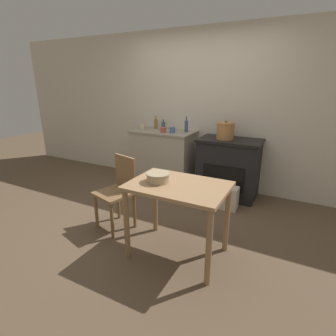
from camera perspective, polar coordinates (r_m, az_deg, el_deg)
name	(u,v)px	position (r m, az deg, el deg)	size (l,w,h in m)	color
ground_plane	(154,221)	(3.49, -3.15, -11.49)	(14.00, 14.00, 0.00)	brown
wall_back	(201,111)	(4.48, 7.15, 12.31)	(8.00, 0.07, 2.55)	beige
counter_cabinet	(163,158)	(4.57, -0.99, 2.29)	(1.06, 0.60, 0.94)	#B2A893
stove	(228,168)	(4.18, 13.01, 0.05)	(0.92, 0.59, 0.91)	black
work_table	(178,197)	(2.60, 2.19, -6.28)	(0.96, 0.67, 0.78)	#A87F56
chair	(119,190)	(3.24, -10.69, -4.66)	(0.49, 0.49, 0.89)	olive
flour_sack	(228,198)	(3.83, 12.91, -6.33)	(0.27, 0.19, 0.33)	beige
stock_pot	(225,131)	(4.03, 12.39, 7.91)	(0.27, 0.27, 0.27)	#B77A47
mixing_bowl_large	(158,177)	(2.60, -2.18, -1.93)	(0.24, 0.24, 0.09)	tan
bottle_far_left	(163,125)	(4.61, -1.02, 9.25)	(0.07, 0.07, 0.17)	#3D5675
bottle_left	(186,126)	(4.33, 4.00, 9.08)	(0.06, 0.06, 0.25)	#3D5675
bottle_mid_left	(156,124)	(4.67, -2.64, 9.63)	(0.06, 0.06, 0.22)	olive
cup_center_left	(163,130)	(4.29, -1.07, 8.28)	(0.09, 0.09, 0.08)	#B74C42
cup_center	(142,127)	(4.60, -5.66, 8.88)	(0.08, 0.08, 0.09)	beige
cup_center_right	(172,130)	(4.27, 0.97, 8.29)	(0.09, 0.09, 0.09)	#4C6B99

